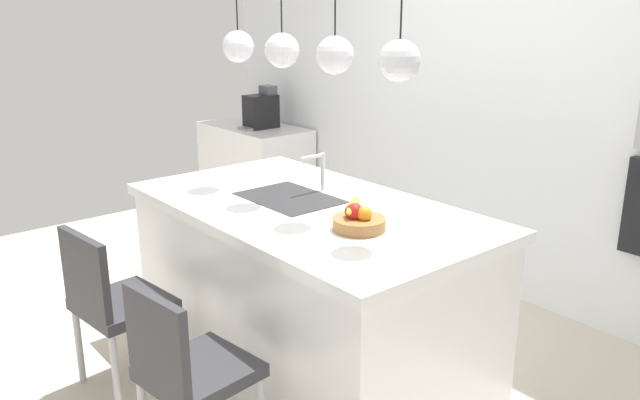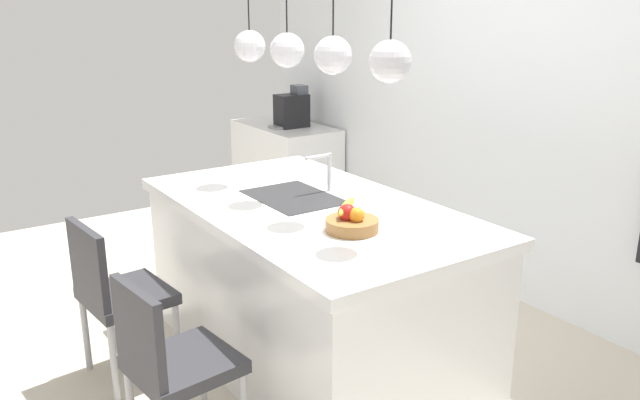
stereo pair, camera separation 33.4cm
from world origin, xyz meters
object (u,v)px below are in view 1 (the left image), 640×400
(fruit_bowl, at_px, (358,220))
(chair_middle, at_px, (187,368))
(coffee_machine, at_px, (261,110))
(chair_near, at_px, (112,299))

(fruit_bowl, height_order, chair_middle, fruit_bowl)
(coffee_machine, height_order, chair_near, coffee_machine)
(chair_near, bearing_deg, chair_middle, -0.04)
(fruit_bowl, height_order, chair_near, fruit_bowl)
(fruit_bowl, bearing_deg, chair_middle, -95.42)
(fruit_bowl, distance_m, chair_near, 1.32)
(chair_near, bearing_deg, fruit_bowl, 45.93)
(coffee_machine, xyz_separation_m, chair_middle, (2.66, -2.24, -0.54))
(fruit_bowl, distance_m, chair_middle, 1.02)
(coffee_machine, bearing_deg, chair_middle, -40.18)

